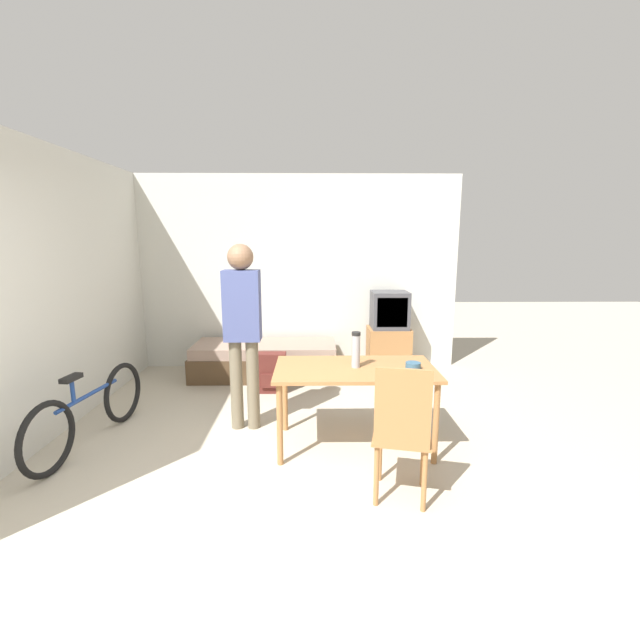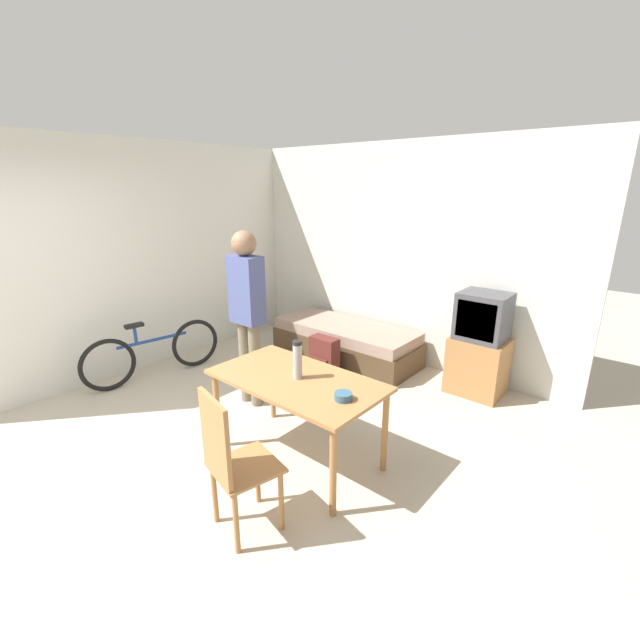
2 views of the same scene
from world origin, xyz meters
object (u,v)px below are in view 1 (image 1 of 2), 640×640
Objects in this scene: thermos_flask at (356,348)px; backpack at (272,373)px; bicycle at (90,411)px; mate_bowl at (413,366)px; daybed at (265,360)px; dining_table at (355,376)px; wooden_chair at (402,428)px; tv at (389,334)px; person_standing at (243,322)px.

backpack is (-0.87, 1.37, -0.66)m from thermos_flask.
bicycle is 3.35× the size of backpack.
bicycle is 2.90m from mate_bowl.
dining_table is at bearing -63.03° from daybed.
thermos_flask reaches higher than bicycle.
tv is at bearing 81.83° from wooden_chair.
dining_table reaches higher than bicycle.
dining_table is at bearing -127.15° from thermos_flask.
daybed is at bearing 103.32° from backpack.
bicycle is 2.45m from thermos_flask.
wooden_chair is 1.85m from person_standing.
person_standing reaches higher than daybed.
dining_table is 0.86× the size of bicycle.
tv is 0.70× the size of bicycle.
bicycle is 5.15× the size of thermos_flask.
dining_table is 0.78× the size of person_standing.
wooden_chair is 7.79× the size of mate_bowl.
bicycle is (-2.37, 0.05, -0.34)m from dining_table.
daybed is 3.98× the size of backpack.
tv reaches higher than backpack.
wooden_chair is 0.96m from thermos_flask.
backpack is (0.14, -0.61, 0.01)m from daybed.
bicycle reaches higher than backpack.
tv reaches higher than thermos_flask.
person_standing is (-1.03, 0.39, 0.41)m from dining_table.
wooden_chair is at bearing -74.68° from thermos_flask.
tv is at bearing 72.51° from dining_table.
person_standing is 5.68× the size of thermos_flask.
person_standing is (-0.02, -1.60, 0.83)m from daybed.
daybed is 0.63m from backpack.
wooden_chair is 0.88m from mate_bowl.
daybed is 1.19× the size of bicycle.
backpack is (-1.11, 2.24, -0.32)m from wooden_chair.
thermos_flask is (-0.67, -2.13, 0.36)m from tv.
dining_table is at bearing -1.33° from bicycle.
thermos_flask is (2.37, -0.05, 0.59)m from bicycle.
tv reaches higher than mate_bowl.
person_standing is 3.68× the size of backpack.
dining_table is (-0.67, -2.14, 0.11)m from tv.
thermos_flask is 0.51m from mate_bowl.
dining_table is 1.17m from person_standing.
wooden_chair is at bearing -63.58° from backpack.
daybed is 2.27m from dining_table.
daybed is at bearing -174.99° from tv.
person_standing is at bearing 164.28° from mate_bowl.
dining_table is 1.68m from backpack.
person_standing reaches higher than mate_bowl.
thermos_flask is at bearing -57.47° from backpack.
daybed is at bearing 117.22° from thermos_flask.
dining_table reaches higher than daybed.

